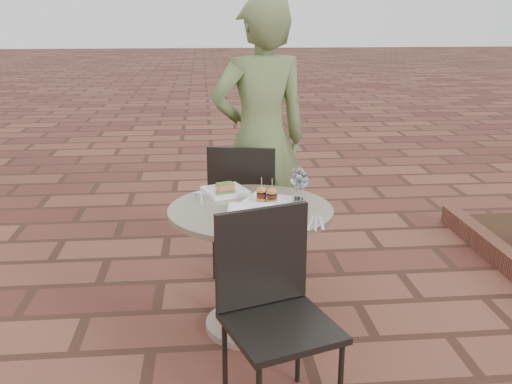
{
  "coord_description": "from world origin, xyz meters",
  "views": [
    {
      "loc": [
        -0.52,
        -2.73,
        1.73
      ],
      "look_at": [
        -0.24,
        0.2,
        0.82
      ],
      "focal_mm": 40.0,
      "sensor_mm": 36.0,
      "label": 1
    }
  ],
  "objects": [
    {
      "name": "plate_sliders",
      "position": [
        -0.18,
        0.24,
        0.76
      ],
      "size": [
        0.32,
        0.32,
        0.16
      ],
      "rotation": [
        0.0,
        0.0,
        -0.49
      ],
      "color": "white",
      "rests_on": "cafe_table"
    },
    {
      "name": "wine_glass_far",
      "position": [
        0.01,
        0.33,
        0.87
      ],
      "size": [
        0.08,
        0.08,
        0.19
      ],
      "color": "white",
      "rests_on": "cafe_table"
    },
    {
      "name": "wine_glass_mid",
      "position": [
        -0.01,
        0.28,
        0.85
      ],
      "size": [
        0.08,
        0.08,
        0.18
      ],
      "color": "white",
      "rests_on": "cafe_table"
    },
    {
      "name": "steel_ramekin",
      "position": [
        -0.55,
        0.38,
        0.75
      ],
      "size": [
        0.07,
        0.07,
        0.04
      ],
      "primitive_type": "cylinder",
      "rotation": [
        0.0,
        0.0,
        -0.34
      ],
      "color": "silver",
      "rests_on": "cafe_table"
    },
    {
      "name": "plate_salmon",
      "position": [
        -0.4,
        0.48,
        0.75
      ],
      "size": [
        0.3,
        0.3,
        0.06
      ],
      "rotation": [
        0.0,
        0.0,
        0.36
      ],
      "color": "white",
      "rests_on": "cafe_table"
    },
    {
      "name": "wine_glass_right",
      "position": [
        0.01,
        0.22,
        0.87
      ],
      "size": [
        0.08,
        0.08,
        0.19
      ],
      "color": "white",
      "rests_on": "cafe_table"
    },
    {
      "name": "chair_far",
      "position": [
        -0.26,
        0.9,
        0.55
      ],
      "size": [
        0.53,
        0.53,
        0.93
      ],
      "rotation": [
        0.0,
        0.0,
        2.89
      ],
      "color": "black",
      "rests_on": "ground"
    },
    {
      "name": "plate_tuna",
      "position": [
        -0.26,
        0.05,
        0.75
      ],
      "size": [
        0.31,
        0.31,
        0.03
      ],
      "rotation": [
        0.0,
        0.0,
        -0.09
      ],
      "color": "white",
      "rests_on": "cafe_table"
    },
    {
      "name": "cafe_table",
      "position": [
        -0.27,
        0.2,
        0.48
      ],
      "size": [
        0.9,
        0.9,
        0.73
      ],
      "color": "gray",
      "rests_on": "ground"
    },
    {
      "name": "chair_near",
      "position": [
        -0.24,
        -0.49,
        0.55
      ],
      "size": [
        0.56,
        0.56,
        0.93
      ],
      "rotation": [
        0.0,
        0.0,
        0.33
      ],
      "color": "black",
      "rests_on": "ground"
    },
    {
      "name": "ground",
      "position": [
        0.0,
        0.0,
        0.0
      ],
      "size": [
        60.0,
        60.0,
        0.0
      ],
      "primitive_type": "plane",
      "color": "brown",
      "rests_on": "ground"
    },
    {
      "name": "cutlery_set",
      "position": [
        0.03,
        -0.08,
        0.73
      ],
      "size": [
        0.14,
        0.24,
        0.0
      ],
      "primitive_type": null,
      "rotation": [
        0.0,
        0.0,
        -0.18
      ],
      "color": "silver",
      "rests_on": "cafe_table"
    },
    {
      "name": "diner",
      "position": [
        -0.14,
        1.01,
        0.93
      ],
      "size": [
        0.76,
        0.59,
        1.86
      ],
      "primitive_type": "imported",
      "rotation": [
        0.0,
        0.0,
        3.38
      ],
      "color": "#556537",
      "rests_on": "ground"
    }
  ]
}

